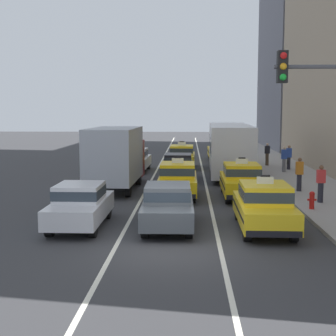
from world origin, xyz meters
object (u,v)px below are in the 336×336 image
at_px(taxi_right_second, 241,180).
at_px(pedestrian_by_storefront, 284,159).
at_px(fire_hydrant, 312,199).
at_px(bus_right_third, 229,146).
at_px(pedestrian_near_crosswalk, 289,157).
at_px(pedestrian_trailing, 321,183).
at_px(sedan_center_third, 178,166).
at_px(taxi_center_second, 178,179).
at_px(taxi_center_fourth, 182,156).
at_px(taxi_right_fourth, 219,150).
at_px(box_truck_left_second, 117,156).
at_px(taxi_right_nearest, 264,205).
at_px(pedestrian_far_corner, 267,154).
at_px(pedestrian_mid_block, 299,174).
at_px(sedan_left_nearest, 80,204).
at_px(sedan_left_third, 135,159).
at_px(sedan_center_nearest, 168,205).

bearing_deg(taxi_right_second, pedestrian_by_storefront, 67.39).
relative_size(pedestrian_by_storefront, fire_hydrant, 2.29).
bearing_deg(bus_right_third, pedestrian_by_storefront, -0.09).
xyz_separation_m(pedestrian_near_crosswalk, pedestrian_trailing, (-1.02, -12.03, -0.01)).
bearing_deg(bus_right_third, taxi_right_second, -90.91).
bearing_deg(bus_right_third, sedan_center_third, -136.97).
bearing_deg(pedestrian_near_crosswalk, sedan_center_third, -149.53).
height_order(sedan_center_third, bus_right_third, bus_right_third).
distance_m(taxi_center_second, taxi_center_fourth, 11.77).
bearing_deg(bus_right_third, taxi_right_fourth, 90.67).
xyz_separation_m(sedan_center_third, bus_right_third, (3.28, 3.06, 0.97)).
xyz_separation_m(box_truck_left_second, pedestrian_near_crosswalk, (10.60, 7.89, -0.79)).
distance_m(taxi_center_second, fire_hydrant, 6.52).
bearing_deg(fire_hydrant, taxi_right_nearest, -128.11).
relative_size(taxi_center_second, taxi_right_fourth, 1.00).
bearing_deg(sedan_center_third, pedestrian_by_storefront, 23.96).
xyz_separation_m(pedestrian_by_storefront, pedestrian_far_corner, (-0.52, 3.77, -0.01)).
relative_size(taxi_right_second, pedestrian_by_storefront, 2.74).
distance_m(box_truck_left_second, taxi_right_fourth, 16.70).
relative_size(taxi_right_nearest, pedestrian_near_crosswalk, 2.75).
bearing_deg(taxi_center_second, box_truck_left_second, 145.30).
distance_m(taxi_right_nearest, pedestrian_mid_block, 8.12).
xyz_separation_m(sedan_center_third, pedestrian_mid_block, (6.15, -4.64, 0.16)).
bearing_deg(taxi_right_fourth, pedestrian_mid_block, -79.81).
bearing_deg(taxi_right_fourth, pedestrian_near_crosswalk, -60.51).
distance_m(sedan_left_nearest, pedestrian_by_storefront, 18.18).
bearing_deg(pedestrian_near_crosswalk, pedestrian_mid_block, -98.10).
bearing_deg(pedestrian_by_storefront, fire_hydrant, -95.62).
distance_m(box_truck_left_second, pedestrian_near_crosswalk, 13.24).
bearing_deg(fire_hydrant, pedestrian_mid_block, 83.99).
relative_size(sedan_left_third, fire_hydrant, 5.95).
height_order(taxi_center_fourth, taxi_right_nearest, same).
relative_size(taxi_center_fourth, pedestrian_mid_block, 2.73).
bearing_deg(pedestrian_far_corner, pedestrian_by_storefront, -82.17).
bearing_deg(taxi_center_second, taxi_right_nearest, -63.91).
distance_m(taxi_right_second, pedestrian_by_storefront, 9.73).
relative_size(pedestrian_mid_block, pedestrian_far_corner, 1.03).
height_order(sedan_center_third, taxi_right_fourth, taxi_right_fourth).
bearing_deg(pedestrian_trailing, taxi_right_second, 152.09).
bearing_deg(taxi_right_second, bus_right_third, 89.09).
relative_size(pedestrian_trailing, fire_hydrant, 2.25).
xyz_separation_m(sedan_center_nearest, taxi_right_fourth, (3.28, 23.95, 0.03)).
bearing_deg(taxi_center_fourth, sedan_center_nearest, -90.73).
bearing_deg(taxi_right_nearest, fire_hydrant, 51.89).
bearing_deg(sedan_left_nearest, pedestrian_mid_block, 38.27).
xyz_separation_m(pedestrian_mid_block, pedestrian_trailing, (0.26, -3.01, -0.02)).
distance_m(sedan_center_nearest, pedestrian_trailing, 7.86).
xyz_separation_m(box_truck_left_second, pedestrian_by_storefront, (10.05, 6.57, -0.79)).
height_order(sedan_left_third, pedestrian_mid_block, pedestrian_mid_block).
bearing_deg(taxi_right_nearest, pedestrian_far_corner, 80.76).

